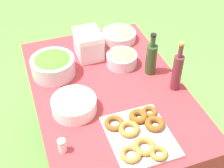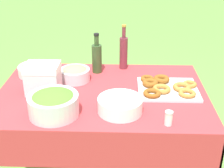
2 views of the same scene
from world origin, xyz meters
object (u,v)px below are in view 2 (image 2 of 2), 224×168
Objects in this scene: cooler_box at (43,78)px; plate_stack at (120,105)px; olive_oil_bottle at (97,57)px; salad_bowl at (53,103)px; bread_bowl at (75,73)px; wine_bottle at (124,52)px; donut_platter at (167,87)px; pasta_bowl at (36,69)px.

plate_stack is at bearing -25.05° from cooler_box.
olive_oil_bottle is at bearing 107.50° from plate_stack.
bread_bowl is at bearing 83.22° from salad_bowl.
salad_bowl is 1.37× the size of bread_bowl.
bread_bowl is at bearing -146.04° from wine_bottle.
salad_bowl is at bearing -154.46° from donut_platter.
plate_stack is at bearing -137.23° from donut_platter.
salad_bowl reaches higher than donut_platter.
pasta_bowl is at bearing -167.78° from wine_bottle.
olive_oil_bottle is at bearing 45.79° from bread_bowl.
wine_bottle reaches higher than olive_oil_bottle.
olive_oil_bottle reaches higher than plate_stack.
donut_platter is at bearing 3.37° from cooler_box.
pasta_bowl is 0.65× the size of donut_platter.
salad_bowl is 0.60m from pasta_bowl.
cooler_box is (0.12, -0.27, 0.05)m from pasta_bowl.
salad_bowl reaches higher than bread_bowl.
bread_bowl reaches higher than pasta_bowl.
donut_platter is at bearing -13.76° from pasta_bowl.
salad_bowl is 1.12× the size of pasta_bowl.
cooler_box is (-0.32, -0.33, -0.02)m from olive_oil_bottle.
wine_bottle is at bearing 12.22° from pasta_bowl.
cooler_box reaches higher than plate_stack.
plate_stack is 1.25× the size of bread_bowl.
olive_oil_bottle is 0.21m from wine_bottle.
salad_bowl is at bearing -96.78° from bread_bowl.
donut_platter is 0.47m from wine_bottle.
bread_bowl is 0.98× the size of cooler_box.
plate_stack is at bearing -91.51° from wine_bottle.
wine_bottle is at bearing 22.37° from olive_oil_bottle.
plate_stack is 0.52m from bread_bowl.
plate_stack is (0.37, 0.04, -0.03)m from salad_bowl.
salad_bowl is 0.46m from bread_bowl.
plate_stack is (0.61, -0.50, 0.00)m from pasta_bowl.
donut_platter is (0.67, 0.32, -0.05)m from salad_bowl.
donut_platter is 0.41m from plate_stack.
pasta_bowl is at bearing 166.24° from donut_platter.
pasta_bowl is 0.76× the size of wine_bottle.
donut_platter is 1.34× the size of olive_oil_bottle.
pasta_bowl is at bearing -172.55° from olive_oil_bottle.
bread_bowl reaches higher than donut_platter.
salad_bowl is at bearing -173.25° from plate_stack.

